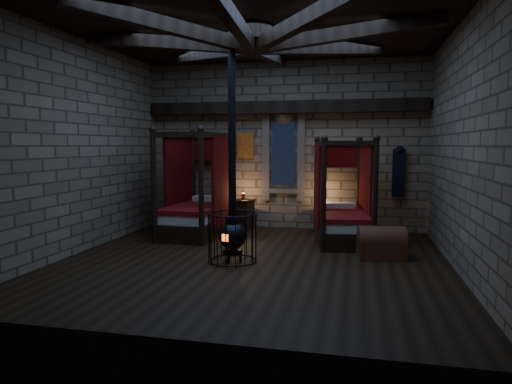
% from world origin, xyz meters
% --- Properties ---
extents(room, '(7.02, 7.02, 4.29)m').
position_xyz_m(room, '(-0.00, 0.09, 3.74)').
color(room, black).
rests_on(room, ground).
extents(bed_left, '(1.30, 2.34, 2.40)m').
position_xyz_m(bed_left, '(-1.84, 2.19, 0.59)').
color(bed_left, black).
rests_on(bed_left, ground).
extents(bed_right, '(1.42, 2.25, 2.20)m').
position_xyz_m(bed_right, '(1.52, 2.12, 0.54)').
color(bed_right, black).
rests_on(bed_right, ground).
extents(trunk_left, '(0.89, 0.64, 0.61)m').
position_xyz_m(trunk_left, '(-1.92, 1.55, 0.27)').
color(trunk_left, '#592C1C').
rests_on(trunk_left, ground).
extents(trunk_right, '(0.92, 0.66, 0.62)m').
position_xyz_m(trunk_right, '(2.30, 0.70, 0.28)').
color(trunk_right, '#592C1C').
rests_on(trunk_right, ground).
extents(nightstand_left, '(0.57, 0.56, 0.92)m').
position_xyz_m(nightstand_left, '(-0.94, 3.01, 0.39)').
color(nightstand_left, black).
rests_on(nightstand_left, ground).
extents(nightstand_right, '(0.51, 0.49, 0.78)m').
position_xyz_m(nightstand_right, '(1.07, 3.09, 0.37)').
color(nightstand_right, black).
rests_on(nightstand_right, ground).
extents(stove, '(0.89, 0.89, 4.05)m').
position_xyz_m(stove, '(-0.34, -0.18, 0.58)').
color(stove, black).
rests_on(stove, ground).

